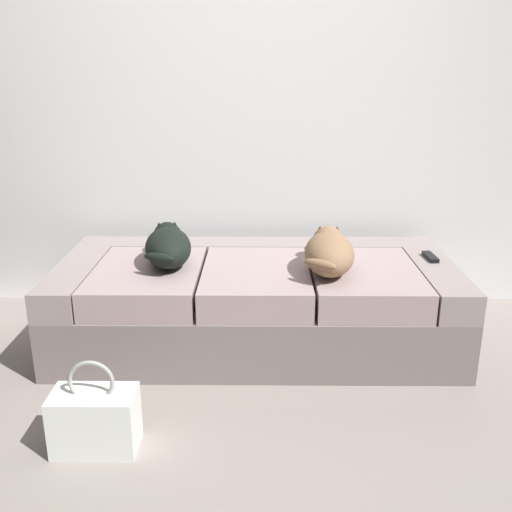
# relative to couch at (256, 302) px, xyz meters

# --- Properties ---
(ground_plane) EXTENTS (10.00, 10.00, 0.00)m
(ground_plane) POSITION_rel_couch_xyz_m (0.00, -1.02, -0.22)
(ground_plane) COLOR gray
(back_wall) EXTENTS (6.40, 0.10, 2.80)m
(back_wall) POSITION_rel_couch_xyz_m (0.00, 0.65, 1.18)
(back_wall) COLOR silver
(back_wall) RESTS_ON ground
(couch) EXTENTS (2.04, 0.94, 0.45)m
(couch) POSITION_rel_couch_xyz_m (0.00, 0.00, 0.00)
(couch) COLOR slate
(couch) RESTS_ON ground
(dog_dark) EXTENTS (0.30, 0.55, 0.19)m
(dog_dark) POSITION_rel_couch_xyz_m (-0.45, -0.02, 0.32)
(dog_dark) COLOR black
(dog_dark) RESTS_ON couch
(dog_tan) EXTENTS (0.28, 0.58, 0.19)m
(dog_tan) POSITION_rel_couch_xyz_m (0.36, -0.12, 0.32)
(dog_tan) COLOR #886749
(dog_tan) RESTS_ON couch
(tv_remote) EXTENTS (0.05, 0.15, 0.02)m
(tv_remote) POSITION_rel_couch_xyz_m (0.92, 0.06, 0.24)
(tv_remote) COLOR black
(tv_remote) RESTS_ON couch
(handbag) EXTENTS (0.32, 0.18, 0.38)m
(handbag) POSITION_rel_couch_xyz_m (-0.61, -0.93, -0.10)
(handbag) COLOR white
(handbag) RESTS_ON ground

